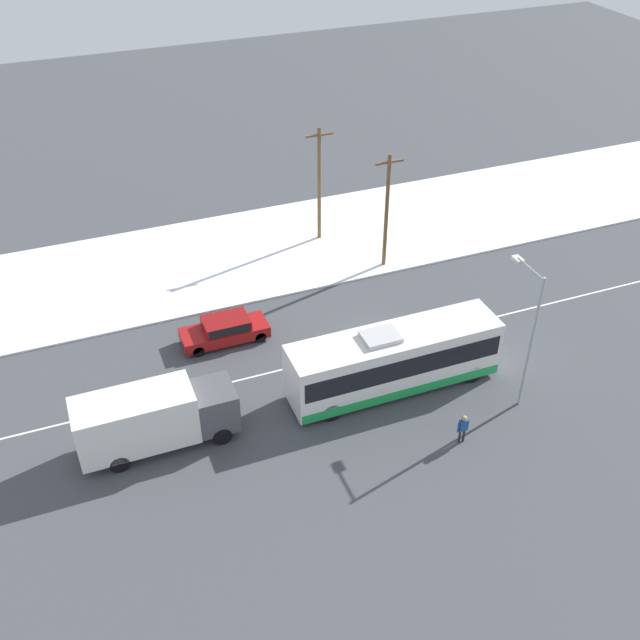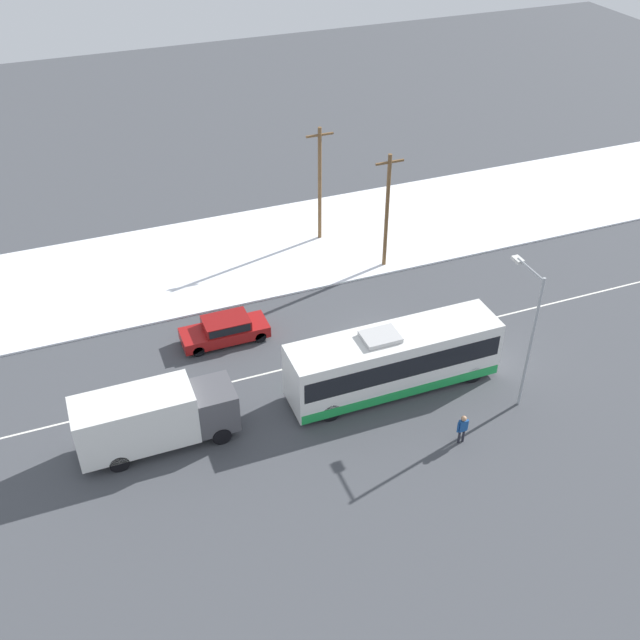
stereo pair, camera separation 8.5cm
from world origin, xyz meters
The scene contains 10 objects.
ground_plane centered at (0.00, 0.00, 0.00)m, with size 120.00×120.00×0.00m, color #424449.
snow_lot centered at (0.00, 11.96, 0.06)m, with size 80.00×11.04×0.12m.
lane_marking_center centered at (0.00, 0.00, 0.00)m, with size 60.00×0.12×0.00m.
city_bus centered at (-0.66, -3.28, 1.71)m, with size 10.83×2.57×3.51m.
box_truck centered at (-12.62, -3.02, 1.71)m, with size 7.27×2.30×3.09m.
sedan_car centered at (-7.51, 3.51, 0.79)m, with size 4.77×1.80×1.44m.
pedestrian_at_stop centered at (0.63, -8.01, 0.99)m, with size 0.58×0.26×1.62m.
streetlamp centered at (4.64, -6.29, 4.66)m, with size 0.36×2.40×7.41m.
utility_pole_roadside centered at (3.93, 7.43, 3.96)m, with size 1.80×0.24×7.56m.
utility_pole_snowlot centered at (1.37, 12.11, 4.10)m, with size 1.80×0.24×7.82m.
Camera 1 is at (-14.59, -28.85, 25.17)m, focal length 42.00 mm.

